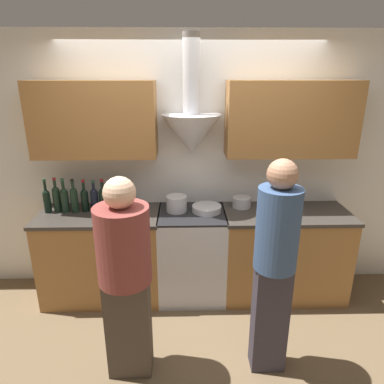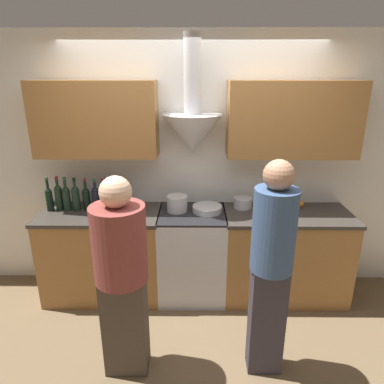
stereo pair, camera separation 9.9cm
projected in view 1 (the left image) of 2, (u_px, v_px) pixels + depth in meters
ground_plane at (193, 313)px, 3.32m from camera, size 12.00×12.00×0.00m
wall_back at (192, 152)px, 3.42m from camera, size 8.40×0.56×2.60m
counter_left at (103, 255)px, 3.47m from camera, size 1.18×0.62×0.92m
counter_right at (283, 253)px, 3.51m from camera, size 1.24×0.62×0.92m
stove_range at (192, 254)px, 3.49m from camera, size 0.66×0.60×0.92m
wine_bottle_0 at (47, 199)px, 3.32m from camera, size 0.07×0.07×0.34m
wine_bottle_1 at (56, 197)px, 3.34m from camera, size 0.07×0.07×0.34m
wine_bottle_2 at (65, 199)px, 3.33m from camera, size 0.07×0.07×0.34m
wine_bottle_3 at (74, 198)px, 3.33m from camera, size 0.07×0.07×0.34m
wine_bottle_4 at (85, 199)px, 3.35m from camera, size 0.07×0.07×0.32m
wine_bottle_5 at (94, 199)px, 3.34m from camera, size 0.07×0.07×0.32m
wine_bottle_6 at (103, 198)px, 3.34m from camera, size 0.08×0.08×0.33m
wine_bottle_7 at (114, 199)px, 3.36m from camera, size 0.07×0.07×0.33m
wine_bottle_8 at (123, 198)px, 3.35m from camera, size 0.07×0.07×0.33m
stock_pot at (177, 204)px, 3.36m from camera, size 0.20×0.20×0.16m
mixing_bowl at (207, 209)px, 3.37m from camera, size 0.29×0.29×0.06m
orange_fruit at (298, 202)px, 3.51m from camera, size 0.07×0.07×0.07m
saucepan at (242, 202)px, 3.48m from camera, size 0.18×0.18×0.11m
chefs_knife at (278, 209)px, 3.42m from camera, size 0.20×0.11×0.01m
person_foreground_left at (125, 274)px, 2.43m from camera, size 0.38×0.38×1.58m
person_foreground_right at (275, 261)px, 2.43m from camera, size 0.30×0.30×1.69m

